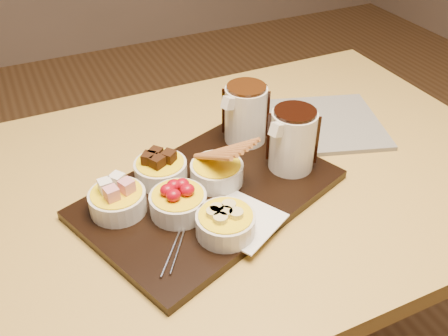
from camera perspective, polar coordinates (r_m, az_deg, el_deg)
name	(u,v)px	position (r m, az deg, el deg)	size (l,w,h in m)	color
dining_table	(230,211)	(1.06, 0.65, -4.89)	(1.20, 0.80, 0.75)	gold
serving_board	(209,194)	(0.93, -1.67, -2.99)	(0.46, 0.30, 0.02)	black
napkin	(242,220)	(0.86, 2.04, -6.00)	(0.12, 0.12, 0.00)	white
bowl_marshmallows	(118,202)	(0.89, -12.04, -3.79)	(0.10, 0.10, 0.04)	silver
bowl_cake	(161,171)	(0.95, -7.23, -0.35)	(0.10, 0.10, 0.04)	silver
bowl_strawberries	(178,204)	(0.87, -5.24, -4.09)	(0.10, 0.10, 0.04)	silver
bowl_biscotti	(217,173)	(0.94, -0.82, -0.56)	(0.10, 0.10, 0.04)	silver
bowl_bananas	(226,224)	(0.83, 0.18, -6.45)	(0.10, 0.10, 0.04)	silver
pitcher_dark_chocolate	(293,141)	(0.96, 7.84, 3.11)	(0.09, 0.09, 0.12)	silver
pitcher_milk_chocolate	(246,115)	(1.04, 2.49, 6.11)	(0.09, 0.09, 0.12)	silver
fondue_skewers	(184,220)	(0.86, -4.58, -5.94)	(0.26, 0.03, 0.01)	silver
newspaper	(314,124)	(1.16, 10.22, 4.93)	(0.30, 0.24, 0.01)	beige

